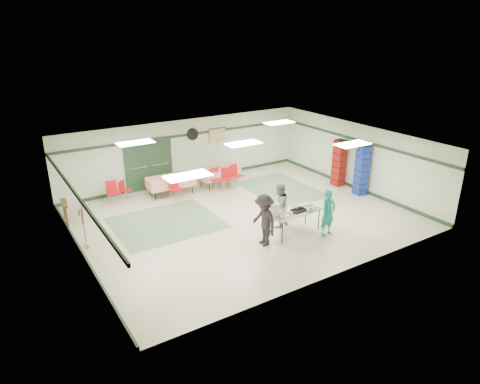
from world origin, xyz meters
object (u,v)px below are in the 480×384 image
volunteer_grey (279,205)px  dining_table_a (219,172)px  chair_loose_a (124,188)px  crate_stack_blue_b (362,170)px  serving_table (295,212)px  dining_table_b (171,181)px  chair_c (235,173)px  chair_b (216,177)px  printer_table (71,204)px  broom (84,224)px  volunteer_dark (264,220)px  crate_stack_blue_a (361,172)px  volunteer_teal (328,213)px  office_printer (75,202)px  chair_a (227,176)px  chair_d (175,186)px  crate_stack_red (339,163)px  chair_loose_b (112,190)px

volunteer_grey → dining_table_a: bearing=-111.0°
chair_loose_a → crate_stack_blue_b: (8.18, -4.49, 0.54)m
serving_table → dining_table_b: (-2.00, 5.29, -0.15)m
chair_c → chair_b: bearing=162.8°
printer_table → broom: broom is taller
volunteer_dark → crate_stack_blue_a: bearing=106.8°
volunteer_teal → chair_loose_a: bearing=120.3°
chair_loose_a → crate_stack_blue_a: bearing=-68.8°
serving_table → office_printer: 7.20m
chair_b → chair_loose_a: 3.64m
crate_stack_blue_b → office_printer: crate_stack_blue_b is taller
dining_table_b → crate_stack_blue_b: (6.40, -4.04, 0.45)m
chair_b → office_printer: (-5.62, -0.62, 0.35)m
volunteer_grey → chair_a: (0.38, 4.07, -0.23)m
chair_d → crate_stack_red: size_ratio=0.45×
dining_table_a → chair_b: 0.74m
dining_table_b → chair_a: 2.30m
chair_a → broom: 6.55m
chair_a → chair_loose_a: size_ratio=1.13×
serving_table → crate_stack_red: (4.39, 2.53, 0.27)m
serving_table → chair_c: (0.65, 4.73, -0.14)m
crate_stack_blue_b → dining_table_a: bearing=136.1°
volunteer_dark → chair_a: size_ratio=1.88×
volunteer_teal → volunteer_dark: bearing=160.4°
serving_table → dining_table_a: (0.20, 5.29, -0.15)m
serving_table → crate_stack_blue_b: size_ratio=0.94×
chair_loose_a → crate_stack_red: size_ratio=0.40×
volunteer_grey → dining_table_b: bearing=-84.9°
crate_stack_red → office_printer: (-10.30, 1.59, -0.06)m
volunteer_grey → chair_loose_a: 6.26m
dining_table_b → crate_stack_blue_b: 7.58m
crate_stack_blue_a → crate_stack_red: size_ratio=0.94×
chair_loose_a → printer_table: 2.34m
dining_table_b → crate_stack_blue_a: bearing=-28.9°
chair_b → broom: 6.07m
chair_b → broom: broom is taller
crate_stack_blue_b → broom: size_ratio=1.41×
volunteer_dark → broom: volunteer_dark is taller
volunteer_grey → printer_table: (-5.76, 4.11, -0.12)m
crate_stack_blue_a → volunteer_dark: bearing=-165.9°
volunteer_dark → broom: 5.44m
crate_stack_red → volunteer_dark: bearing=-155.0°
chair_a → crate_stack_red: crate_stack_red is taller
chair_b → chair_d: chair_b is taller
chair_a → chair_loose_a: 4.14m
serving_table → dining_table_b: dining_table_b is taller
volunteer_teal → chair_loose_b: 8.04m
volunteer_teal → crate_stack_red: (3.60, 3.20, 0.21)m
crate_stack_blue_b → chair_loose_b: bearing=153.5°
chair_a → crate_stack_blue_b: size_ratio=0.43×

